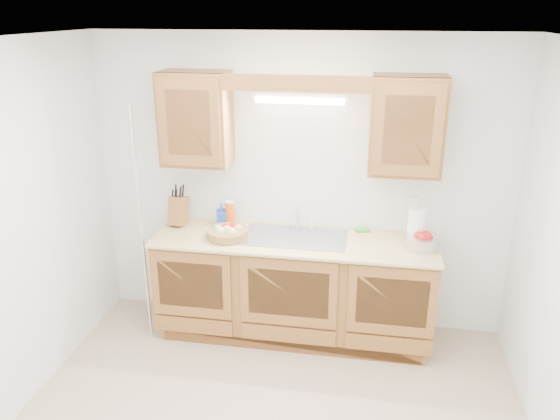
% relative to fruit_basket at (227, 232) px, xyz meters
% --- Properties ---
extents(room, '(3.52, 3.50, 2.50)m').
position_rel_fruit_basket_xyz_m(room, '(0.54, -1.11, 0.30)').
color(room, tan).
rests_on(room, ground).
extents(base_cabinets, '(2.20, 0.60, 0.86)m').
position_rel_fruit_basket_xyz_m(base_cabinets, '(0.54, 0.09, -0.51)').
color(base_cabinets, '#91602A').
rests_on(base_cabinets, ground).
extents(countertop, '(2.30, 0.63, 0.04)m').
position_rel_fruit_basket_xyz_m(countertop, '(0.54, 0.07, -0.07)').
color(countertop, tan).
rests_on(countertop, base_cabinets).
extents(upper_cabinet_left, '(0.55, 0.33, 0.75)m').
position_rel_fruit_basket_xyz_m(upper_cabinet_left, '(-0.29, 0.22, 0.88)').
color(upper_cabinet_left, '#91602A').
rests_on(upper_cabinet_left, room).
extents(upper_cabinet_right, '(0.55, 0.33, 0.75)m').
position_rel_fruit_basket_xyz_m(upper_cabinet_right, '(1.37, 0.22, 0.88)').
color(upper_cabinet_right, '#91602A').
rests_on(upper_cabinet_right, room).
extents(valance, '(2.20, 0.05, 0.12)m').
position_rel_fruit_basket_xyz_m(valance, '(0.54, 0.08, 1.19)').
color(valance, '#91602A').
rests_on(valance, room).
extents(fluorescent_fixture, '(0.76, 0.08, 0.08)m').
position_rel_fruit_basket_xyz_m(fluorescent_fixture, '(0.54, 0.30, 1.05)').
color(fluorescent_fixture, white).
rests_on(fluorescent_fixture, room).
extents(sink, '(0.84, 0.46, 0.36)m').
position_rel_fruit_basket_xyz_m(sink, '(0.54, 0.09, -0.12)').
color(sink, '#9E9EA3').
rests_on(sink, countertop).
extents(wire_shelf_pole, '(0.03, 0.03, 2.00)m').
position_rel_fruit_basket_xyz_m(wire_shelf_pole, '(-0.66, -0.18, 0.05)').
color(wire_shelf_pole, silver).
rests_on(wire_shelf_pole, ground).
extents(outlet_plate, '(0.08, 0.01, 0.12)m').
position_rel_fruit_basket_xyz_m(outlet_plate, '(1.49, 0.38, 0.20)').
color(outlet_plate, white).
rests_on(outlet_plate, room).
extents(fruit_basket, '(0.44, 0.44, 0.10)m').
position_rel_fruit_basket_xyz_m(fruit_basket, '(0.00, 0.00, 0.00)').
color(fruit_basket, olive).
rests_on(fruit_basket, countertop).
extents(knife_block, '(0.16, 0.22, 0.36)m').
position_rel_fruit_basket_xyz_m(knife_block, '(-0.49, 0.21, 0.08)').
color(knife_block, '#91602A').
rests_on(knife_block, countertop).
extents(orange_canister, '(0.09, 0.09, 0.22)m').
position_rel_fruit_basket_xyz_m(orange_canister, '(-0.05, 0.26, 0.06)').
color(orange_canister, '#ED520D').
rests_on(orange_canister, countertop).
extents(soap_bottle, '(0.11, 0.11, 0.19)m').
position_rel_fruit_basket_xyz_m(soap_bottle, '(-0.12, 0.27, 0.05)').
color(soap_bottle, '#234DAF').
rests_on(soap_bottle, countertop).
extents(sponge, '(0.13, 0.10, 0.02)m').
position_rel_fruit_basket_xyz_m(sponge, '(1.08, 0.33, -0.04)').
color(sponge, '#CC333F').
rests_on(sponge, countertop).
extents(paper_towel, '(0.18, 0.18, 0.35)m').
position_rel_fruit_basket_xyz_m(paper_towel, '(1.50, 0.13, 0.10)').
color(paper_towel, silver).
rests_on(paper_towel, countertop).
extents(apple_bowl, '(0.28, 0.28, 0.14)m').
position_rel_fruit_basket_xyz_m(apple_bowl, '(1.55, 0.05, 0.01)').
color(apple_bowl, silver).
rests_on(apple_bowl, countertop).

